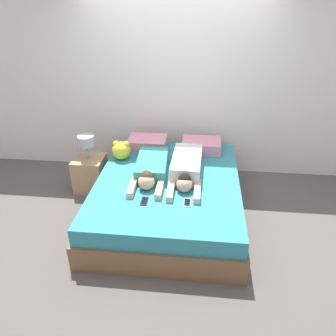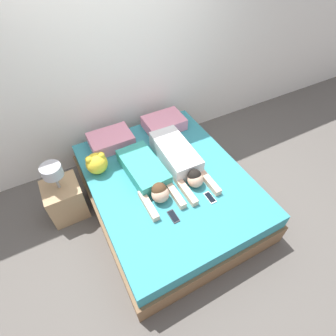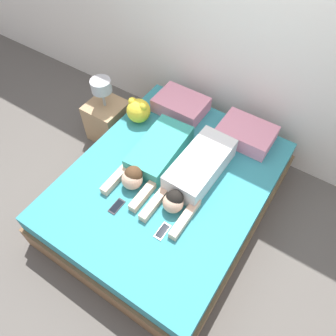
% 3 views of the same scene
% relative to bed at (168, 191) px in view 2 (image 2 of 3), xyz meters
% --- Properties ---
extents(ground_plane, '(12.00, 12.00, 0.00)m').
position_rel_bed_xyz_m(ground_plane, '(0.00, 0.00, -0.24)').
color(ground_plane, '#5B5651').
extents(wall_back, '(12.00, 0.06, 2.60)m').
position_rel_bed_xyz_m(wall_back, '(0.00, 1.22, 1.06)').
color(wall_back, white).
rests_on(wall_back, ground_plane).
extents(bed, '(1.73, 2.14, 0.49)m').
position_rel_bed_xyz_m(bed, '(0.00, 0.00, 0.00)').
color(bed, brown).
rests_on(bed, ground_plane).
extents(pillow_head_left, '(0.52, 0.38, 0.16)m').
position_rel_bed_xyz_m(pillow_head_left, '(-0.38, 0.82, 0.33)').
color(pillow_head_left, pink).
rests_on(pillow_head_left, bed).
extents(pillow_head_right, '(0.52, 0.38, 0.16)m').
position_rel_bed_xyz_m(pillow_head_right, '(0.38, 0.82, 0.33)').
color(pillow_head_right, pink).
rests_on(pillow_head_right, bed).
extents(person_left, '(0.40, 1.00, 0.21)m').
position_rel_bed_xyz_m(person_left, '(-0.22, 0.08, 0.33)').
color(person_left, teal).
rests_on(person_left, bed).
extents(person_right, '(0.36, 1.07, 0.21)m').
position_rel_bed_xyz_m(person_right, '(0.21, 0.12, 0.35)').
color(person_right, silver).
rests_on(person_right, bed).
extents(cell_phone_left, '(0.07, 0.16, 0.01)m').
position_rel_bed_xyz_m(cell_phone_left, '(-0.20, -0.49, 0.25)').
color(cell_phone_left, '#2D2D33').
rests_on(cell_phone_left, bed).
extents(cell_phone_right, '(0.07, 0.16, 0.01)m').
position_rel_bed_xyz_m(cell_phone_right, '(0.25, -0.47, 0.25)').
color(cell_phone_right, silver).
rests_on(cell_phone_right, bed).
extents(plush_toy, '(0.24, 0.24, 0.26)m').
position_rel_bed_xyz_m(plush_toy, '(-0.66, 0.46, 0.38)').
color(plush_toy, yellow).
rests_on(plush_toy, bed).
extents(nightstand, '(0.40, 0.40, 0.80)m').
position_rel_bed_xyz_m(nightstand, '(-1.12, 0.45, 0.03)').
color(nightstand, tan).
rests_on(nightstand, ground_plane).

